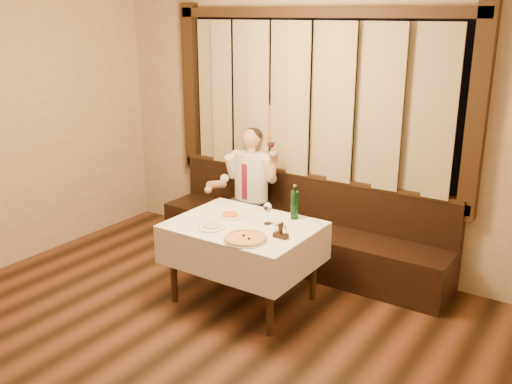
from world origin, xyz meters
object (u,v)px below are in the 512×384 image
Objects in this scene: cruet_caddy at (281,232)px; seated_man at (248,182)px; pasta_cream at (212,225)px; dining_table at (244,235)px; pizza at (245,238)px; green_bottle at (295,204)px; pasta_red at (230,213)px; banquette at (300,235)px.

cruet_caddy is 1.47m from seated_man.
cruet_caddy reaches higher than pasta_cream.
pasta_cream reaches higher than dining_table.
green_bottle is (0.07, 0.67, 0.12)m from pizza.
cruet_caddy is at bearing -73.29° from green_bottle.
cruet_caddy is (0.65, -0.18, 0.01)m from pasta_red.
green_bottle is (0.31, 0.37, 0.24)m from dining_table.
banquette is at bearing 77.60° from pasta_red.
green_bottle reaches higher than dining_table.
banquette is at bearing 111.05° from cruet_caddy.
dining_table is 5.22× the size of pasta_cream.
green_bottle reaches higher than pasta_cream.
banquette reaches higher than pasta_red.
seated_man is at bearing 123.90° from pizza.
green_bottle is at bearing 83.84° from pizza.
banquette is 24.11× the size of cruet_caddy.
pasta_red is 0.68m from cruet_caddy.
seated_man is at bearing -171.57° from banquette.
cruet_caddy is (0.14, -0.46, -0.09)m from green_bottle.
cruet_caddy is (0.21, 0.21, 0.03)m from pizza.
pizza is 0.41m from pasta_cream.
pasta_red is at bearing 157.96° from dining_table.
seated_man is (-0.60, 0.93, 0.16)m from dining_table.
seated_man is at bearing 110.19° from pasta_cream.
banquette is 1.08m from dining_table.
seated_man reaches higher than banquette.
pasta_red is 1.81× the size of cruet_caddy.
banquette reaches higher than pasta_cream.
dining_table is 0.26m from pasta_red.
dining_table is at bearing -57.34° from seated_man.
dining_table is at bearing -90.00° from banquette.
pizza is at bearing -79.98° from banquette.
pizza is 1.54× the size of pasta_cream.
banquette is at bearing 82.51° from pasta_cream.
dining_table is at bearing 127.48° from pizza.
green_bottle reaches higher than pasta_red.
dining_table is 3.96× the size of green_bottle.
pasta_red is 0.60m from green_bottle.
pasta_red and pasta_cream have the same top height.
seated_man is (-0.83, 1.24, 0.04)m from pizza.
dining_table is 3.39× the size of pizza.
green_bottle is at bearing -32.04° from seated_man.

